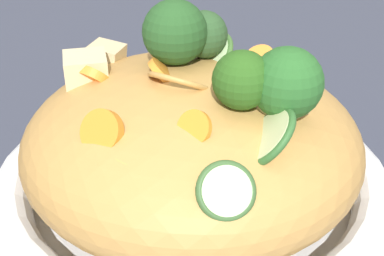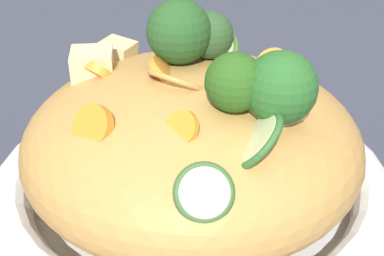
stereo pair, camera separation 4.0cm
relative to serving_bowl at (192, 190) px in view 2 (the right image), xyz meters
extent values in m
plane|color=#343949|center=(0.00, 0.00, -0.03)|extent=(3.00, 3.00, 0.00)
cylinder|color=white|center=(0.00, 0.00, -0.02)|extent=(0.30, 0.30, 0.02)
torus|color=white|center=(0.00, 0.00, 0.01)|extent=(0.32, 0.32, 0.03)
ellipsoid|color=#BB8946|center=(0.00, 0.00, 0.05)|extent=(0.26, 0.26, 0.11)
torus|color=#C49246|center=(0.06, 0.03, 0.09)|extent=(0.08, 0.08, 0.02)
torus|color=tan|center=(0.00, 0.01, 0.08)|extent=(0.08, 0.07, 0.03)
torus|color=#BF8A44|center=(0.01, 0.00, 0.10)|extent=(0.06, 0.06, 0.03)
torus|color=#B98043|center=(-0.04, -0.06, 0.08)|extent=(0.06, 0.06, 0.02)
cone|color=#8DB06F|center=(0.00, 0.05, 0.10)|extent=(0.03, 0.03, 0.01)
sphere|color=#29571A|center=(0.00, 0.05, 0.12)|extent=(0.06, 0.06, 0.04)
cone|color=#96AE6F|center=(-0.02, 0.07, 0.09)|extent=(0.03, 0.03, 0.01)
sphere|color=#286027|center=(-0.02, 0.07, 0.12)|extent=(0.07, 0.07, 0.05)
cone|color=#8DB276|center=(-0.03, -0.02, 0.10)|extent=(0.02, 0.02, 0.02)
sphere|color=#2B4D28|center=(-0.03, -0.02, 0.12)|extent=(0.04, 0.04, 0.04)
cone|color=#98B96B|center=(-0.01, -0.03, 0.10)|extent=(0.03, 0.03, 0.02)
sphere|color=#244E22|center=(-0.01, -0.03, 0.13)|extent=(0.07, 0.07, 0.05)
cylinder|color=orange|center=(0.08, 0.01, 0.09)|extent=(0.03, 0.03, 0.03)
cylinder|color=orange|center=(0.05, -0.06, 0.10)|extent=(0.03, 0.03, 0.02)
cylinder|color=orange|center=(0.02, -0.01, 0.10)|extent=(0.03, 0.03, 0.02)
cylinder|color=orange|center=(-0.01, -0.05, 0.10)|extent=(0.02, 0.02, 0.02)
cylinder|color=orange|center=(0.04, 0.05, 0.10)|extent=(0.02, 0.03, 0.02)
cylinder|color=orange|center=(-0.10, -0.03, 0.08)|extent=(0.03, 0.03, 0.02)
cylinder|color=beige|center=(0.01, 0.08, 0.09)|extent=(0.05, 0.05, 0.03)
torus|color=#2F602C|center=(0.01, 0.08, 0.09)|extent=(0.05, 0.06, 0.04)
cylinder|color=beige|center=(-0.04, -0.02, 0.10)|extent=(0.03, 0.04, 0.03)
torus|color=#38602A|center=(-0.04, -0.02, 0.10)|extent=(0.04, 0.05, 0.03)
cylinder|color=beige|center=(-0.04, -0.04, 0.10)|extent=(0.05, 0.05, 0.02)
torus|color=#315F26|center=(-0.04, -0.04, 0.10)|extent=(0.06, 0.06, 0.03)
cylinder|color=beige|center=(0.05, 0.10, 0.08)|extent=(0.04, 0.03, 0.03)
torus|color=#375B2D|center=(0.05, 0.10, 0.08)|extent=(0.04, 0.04, 0.03)
cube|color=beige|center=(0.05, -0.07, 0.10)|extent=(0.04, 0.04, 0.03)
cube|color=#D2BD87|center=(-0.03, 0.06, 0.10)|extent=(0.04, 0.03, 0.03)
cube|color=#CDB788|center=(0.01, -0.10, 0.09)|extent=(0.04, 0.04, 0.03)
camera|label=1|loc=(0.21, 0.27, 0.26)|focal=48.84mm
camera|label=2|loc=(0.18, 0.29, 0.26)|focal=48.84mm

